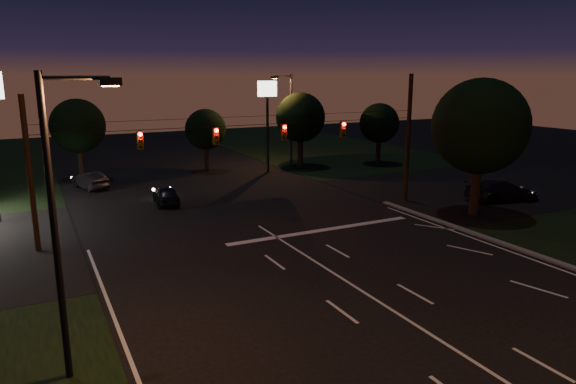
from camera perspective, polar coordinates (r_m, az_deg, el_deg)
ground at (r=19.93m, az=13.71°, el=-13.98°), size 140.00×140.00×0.00m
cross_street_right at (r=44.21m, az=20.04°, el=0.46°), size 20.00×16.00×0.02m
stop_bar at (r=30.26m, az=3.87°, el=-4.24°), size 12.00×0.50×0.01m
utility_pole_right at (r=38.09m, az=12.85°, el=-0.97°), size 0.30×0.30×9.00m
utility_pole_left at (r=29.65m, az=-25.97°, el=-5.92°), size 0.28×0.28×8.00m
signal_span at (r=30.85m, az=-4.13°, el=6.53°), size 24.00×0.40×1.56m
pole_sign_right at (r=47.73m, az=-2.31°, el=9.64°), size 1.80×0.30×8.40m
street_light_left at (r=15.73m, az=-23.78°, el=-1.59°), size 2.20×0.35×9.00m
street_light_right_far at (r=51.00m, az=0.09°, el=8.73°), size 2.20×0.35×9.00m
tree_right_near at (r=34.75m, az=20.40°, el=6.75°), size 6.00×6.00×8.76m
tree_far_b at (r=47.77m, az=-22.31°, el=6.75°), size 4.60×4.60×6.98m
tree_far_c at (r=48.99m, az=-9.16°, el=6.83°), size 3.80×3.80×5.86m
tree_far_d at (r=50.62m, az=1.34°, el=8.23°), size 4.80×4.80×7.30m
tree_far_e at (r=53.29m, az=10.05°, el=7.50°), size 4.00×4.00×6.18m
car_oncoming_a at (r=37.07m, az=-13.39°, el=-0.36°), size 1.84×3.90×1.29m
car_oncoming_b at (r=44.05m, az=-21.17°, el=1.22°), size 2.61×4.35×1.35m
car_cross at (r=40.07m, az=22.71°, el=0.15°), size 5.67×3.40×1.54m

